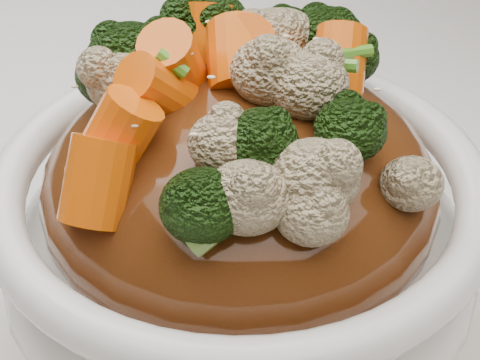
# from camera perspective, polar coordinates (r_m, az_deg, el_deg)

# --- Properties ---
(tablecloth) EXTENTS (1.20, 0.80, 0.04)m
(tablecloth) POSITION_cam_1_polar(r_m,az_deg,el_deg) (0.44, -5.18, -8.95)
(tablecloth) COLOR white
(tablecloth) RESTS_ON dining_table
(bowl) EXTENTS (0.25, 0.25, 0.09)m
(bowl) POSITION_cam_1_polar(r_m,az_deg,el_deg) (0.37, 0.00, -4.36)
(bowl) COLOR white
(bowl) RESTS_ON tablecloth
(sauce_base) EXTENTS (0.20, 0.20, 0.10)m
(sauce_base) POSITION_cam_1_polar(r_m,az_deg,el_deg) (0.35, 0.00, -0.43)
(sauce_base) COLOR #4F250D
(sauce_base) RESTS_ON bowl
(carrots) EXTENTS (0.20, 0.20, 0.05)m
(carrots) POSITION_cam_1_polar(r_m,az_deg,el_deg) (0.32, 0.00, 9.45)
(carrots) COLOR #EE5E07
(carrots) RESTS_ON sauce_base
(broccoli) EXTENTS (0.20, 0.20, 0.05)m
(broccoli) POSITION_cam_1_polar(r_m,az_deg,el_deg) (0.32, 0.00, 9.27)
(broccoli) COLOR black
(broccoli) RESTS_ON sauce_base
(cauliflower) EXTENTS (0.20, 0.20, 0.04)m
(cauliflower) POSITION_cam_1_polar(r_m,az_deg,el_deg) (0.32, 0.00, 8.92)
(cauliflower) COLOR tan
(cauliflower) RESTS_ON sauce_base
(scallions) EXTENTS (0.15, 0.15, 0.02)m
(scallions) POSITION_cam_1_polar(r_m,az_deg,el_deg) (0.31, 0.00, 9.63)
(scallions) COLOR #4C9622
(scallions) RESTS_ON sauce_base
(sesame_seeds) EXTENTS (0.18, 0.18, 0.01)m
(sesame_seeds) POSITION_cam_1_polar(r_m,az_deg,el_deg) (0.31, -0.00, 9.63)
(sesame_seeds) COLOR beige
(sesame_seeds) RESTS_ON sauce_base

